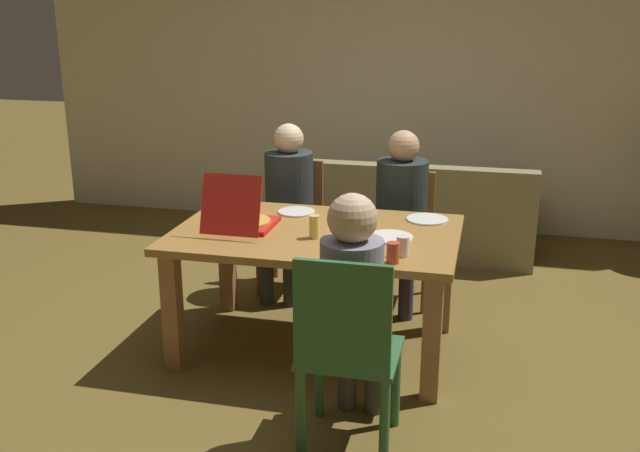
{
  "coord_description": "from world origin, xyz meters",
  "views": [
    {
      "loc": [
        0.97,
        -3.94,
        2.05
      ],
      "look_at": [
        0.0,
        0.1,
        0.76
      ],
      "focal_mm": 40.67,
      "sensor_mm": 36.0,
      "label": 1
    }
  ],
  "objects": [
    {
      "name": "ground_plane",
      "position": [
        0.0,
        0.0,
        0.0
      ],
      "size": [
        20.0,
        20.0,
        0.0
      ],
      "primitive_type": "plane",
      "color": "brown"
    },
    {
      "name": "back_wall",
      "position": [
        0.0,
        2.76,
        1.5
      ],
      "size": [
        6.65,
        0.12,
        3.0
      ],
      "primitive_type": "cube",
      "color": "beige",
      "rests_on": "ground"
    },
    {
      "name": "dining_table",
      "position": [
        0.0,
        0.0,
        0.64
      ],
      "size": [
        1.66,
        1.08,
        0.76
      ],
      "color": "olive",
      "rests_on": "ground"
    },
    {
      "name": "chair_0",
      "position": [
        -0.42,
        1.0,
        0.5
      ],
      "size": [
        0.42,
        0.45,
        0.93
      ],
      "color": "brown",
      "rests_on": "ground"
    },
    {
      "name": "person_0",
      "position": [
        -0.42,
        0.85,
        0.73
      ],
      "size": [
        0.35,
        0.53,
        1.23
      ],
      "color": "#32383B",
      "rests_on": "ground"
    },
    {
      "name": "chair_1",
      "position": [
        0.39,
        -1.01,
        0.53
      ],
      "size": [
        0.46,
        0.44,
        1.0
      ],
      "color": "#306237",
      "rests_on": "ground"
    },
    {
      "name": "person_1",
      "position": [
        0.39,
        -0.86,
        0.73
      ],
      "size": [
        0.29,
        0.49,
        1.24
      ],
      "color": "#434140",
      "rests_on": "ground"
    },
    {
      "name": "chair_2",
      "position": [
        0.39,
        0.96,
        0.52
      ],
      "size": [
        0.44,
        0.43,
        0.9
      ],
      "color": "#986129",
      "rests_on": "ground"
    },
    {
      "name": "person_2",
      "position": [
        0.39,
        0.82,
        0.73
      ],
      "size": [
        0.35,
        0.53,
        1.23
      ],
      "color": "#342F47",
      "rests_on": "ground"
    },
    {
      "name": "pizza_box_0",
      "position": [
        -0.43,
        -0.05,
        0.81
      ],
      "size": [
        0.35,
        0.46,
        0.36
      ],
      "color": "red",
      "rests_on": "dining_table"
    },
    {
      "name": "plate_0",
      "position": [
        0.62,
        0.37,
        0.77
      ],
      "size": [
        0.26,
        0.26,
        0.01
      ],
      "color": "white",
      "rests_on": "dining_table"
    },
    {
      "name": "plate_1",
      "position": [
        -0.21,
        0.34,
        0.77
      ],
      "size": [
        0.24,
        0.24,
        0.01
      ],
      "color": "white",
      "rests_on": "dining_table"
    },
    {
      "name": "plate_2",
      "position": [
        0.44,
        -0.03,
        0.77
      ],
      "size": [
        0.26,
        0.26,
        0.01
      ],
      "color": "white",
      "rests_on": "dining_table"
    },
    {
      "name": "drinking_glass_0",
      "position": [
        0.02,
        -0.13,
        0.83
      ],
      "size": [
        0.06,
        0.06,
        0.13
      ],
      "primitive_type": "cylinder",
      "color": "#E2CD5F",
      "rests_on": "dining_table"
    },
    {
      "name": "drinking_glass_1",
      "position": [
        0.2,
        0.25,
        0.83
      ],
      "size": [
        0.07,
        0.07,
        0.14
      ],
      "primitive_type": "cylinder",
      "color": "#B75235",
      "rests_on": "dining_table"
    },
    {
      "name": "drinking_glass_2",
      "position": [
        0.55,
        -0.32,
        0.81
      ],
      "size": [
        0.07,
        0.07,
        0.11
      ],
      "primitive_type": "cylinder",
      "color": "silver",
      "rests_on": "dining_table"
    },
    {
      "name": "drinking_glass_3",
      "position": [
        0.52,
        -0.44,
        0.81
      ],
      "size": [
        0.07,
        0.07,
        0.11
      ],
      "primitive_type": "cylinder",
      "color": "#B3462B",
      "rests_on": "dining_table"
    },
    {
      "name": "couch",
      "position": [
        0.44,
        1.98,
        0.28
      ],
      "size": [
        1.82,
        0.83,
        0.81
      ],
      "color": "#837B54",
      "rests_on": "ground"
    }
  ]
}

